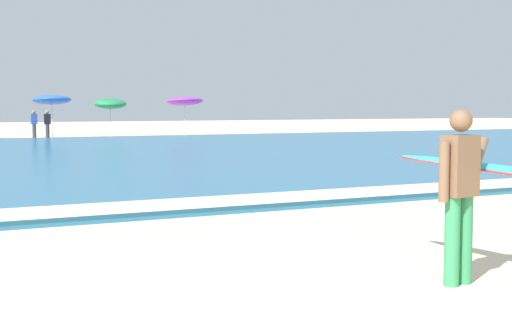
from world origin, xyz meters
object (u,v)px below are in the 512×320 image
(beach_umbrella_5, at_px, (185,101))
(beachgoer_near_row_left, at_px, (34,124))
(surfer_with_board, at_px, (475,180))
(beach_umbrella_4, at_px, (110,104))
(beachgoer_near_row_mid, at_px, (47,124))
(beach_umbrella_3, at_px, (52,100))

(beach_umbrella_5, distance_m, beachgoer_near_row_left, 8.82)
(surfer_with_board, relative_size, beach_umbrella_4, 1.14)
(surfer_with_board, xyz_separation_m, beach_umbrella_4, (5.17, 34.35, 0.90))
(surfer_with_board, relative_size, beachgoer_near_row_mid, 1.65)
(beach_umbrella_4, bearing_deg, beach_umbrella_3, 176.70)
(beach_umbrella_3, relative_size, beachgoer_near_row_left, 1.55)
(beach_umbrella_4, bearing_deg, beachgoer_near_row_mid, -162.09)
(surfer_with_board, xyz_separation_m, beachgoer_near_row_mid, (1.49, 33.17, -0.18))
(surfer_with_board, xyz_separation_m, beach_umbrella_3, (1.98, 34.54, 1.10))
(beach_umbrella_4, distance_m, beach_umbrella_5, 4.47)
(surfer_with_board, distance_m, beach_umbrella_4, 34.75)
(beach_umbrella_4, relative_size, beachgoer_near_row_left, 1.45)
(beachgoer_near_row_mid, bearing_deg, beachgoer_near_row_left, 131.54)
(beachgoer_near_row_left, xyz_separation_m, beachgoer_near_row_mid, (0.58, -0.65, 0.00))
(beachgoer_near_row_left, height_order, beachgoer_near_row_mid, same)
(beach_umbrella_3, distance_m, beachgoer_near_row_left, 1.82)
(beach_umbrella_5, height_order, beachgoer_near_row_mid, beach_umbrella_5)
(surfer_with_board, bearing_deg, beachgoer_near_row_mid, 87.43)
(beach_umbrella_4, bearing_deg, surfer_with_board, -98.56)
(beach_umbrella_3, bearing_deg, beachgoer_near_row_left, -146.05)
(beach_umbrella_3, height_order, beach_umbrella_5, beach_umbrella_3)
(beach_umbrella_5, distance_m, beachgoer_near_row_mid, 8.32)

